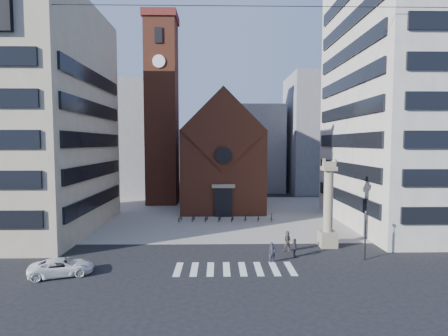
{
  "coord_description": "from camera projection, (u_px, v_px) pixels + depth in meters",
  "views": [
    {
      "loc": [
        -0.83,
        -30.53,
        10.15
      ],
      "look_at": [
        -0.09,
        8.0,
        7.41
      ],
      "focal_mm": 28.0,
      "sensor_mm": 36.0,
      "label": 1
    }
  ],
  "objects": [
    {
      "name": "scooter_4",
      "position": [
        232.0,
        218.0,
        45.16
      ],
      "size": [
        0.87,
        1.76,
        0.88
      ],
      "primitive_type": "imported",
      "rotation": [
        0.0,
        0.0,
        -0.17
      ],
      "color": "black",
      "rests_on": "piazza"
    },
    {
      "name": "piazza",
      "position": [
        223.0,
        214.0,
        50.13
      ],
      "size": [
        46.0,
        30.0,
        0.05
      ],
      "primitive_type": "cube",
      "color": "#9B948D",
      "rests_on": "ground"
    },
    {
      "name": "zebra_crossing",
      "position": [
        235.0,
        269.0,
        28.2
      ],
      "size": [
        10.2,
        3.2,
        0.01
      ],
      "primitive_type": null,
      "color": "white",
      "rests_on": "ground"
    },
    {
      "name": "pedestrian_0",
      "position": [
        272.0,
        252.0,
        29.73
      ],
      "size": [
        0.7,
        0.54,
        1.72
      ],
      "primitive_type": "imported",
      "rotation": [
        0.0,
        0.0,
        0.23
      ],
      "color": "#2C2736",
      "rests_on": "ground"
    },
    {
      "name": "bg_block_right",
      "position": [
        327.0,
        134.0,
        72.63
      ],
      "size": [
        16.0,
        14.0,
        24.0
      ],
      "primitive_type": "cube",
      "color": "gray",
      "rests_on": "ground"
    },
    {
      "name": "campanile",
      "position": [
        162.0,
        109.0,
        57.79
      ],
      "size": [
        5.5,
        5.5,
        31.2
      ],
      "color": "brown",
      "rests_on": "ground"
    },
    {
      "name": "scooter_3",
      "position": [
        219.0,
        218.0,
        45.13
      ],
      "size": [
        0.74,
        1.69,
        0.98
      ],
      "primitive_type": "imported",
      "rotation": [
        0.0,
        0.0,
        -0.17
      ],
      "color": "black",
      "rests_on": "piazza"
    },
    {
      "name": "scooter_2",
      "position": [
        206.0,
        218.0,
        45.1
      ],
      "size": [
        0.87,
        1.76,
        0.88
      ],
      "primitive_type": "imported",
      "rotation": [
        0.0,
        0.0,
        -0.17
      ],
      "color": "black",
      "rests_on": "piazza"
    },
    {
      "name": "building_left",
      "position": [
        14.0,
        118.0,
        39.77
      ],
      "size": [
        18.0,
        20.0,
        26.0
      ],
      "primitive_type": "cube",
      "color": "tan",
      "rests_on": "ground"
    },
    {
      "name": "white_car",
      "position": [
        62.0,
        267.0,
        26.83
      ],
      "size": [
        5.1,
        3.48,
        1.3
      ],
      "primitive_type": "imported",
      "rotation": [
        0.0,
        0.0,
        1.89
      ],
      "color": "white",
      "rests_on": "ground"
    },
    {
      "name": "scooter_1",
      "position": [
        193.0,
        218.0,
        45.06
      ],
      "size": [
        0.74,
        1.69,
        0.98
      ],
      "primitive_type": "imported",
      "rotation": [
        0.0,
        0.0,
        -0.17
      ],
      "color": "black",
      "rests_on": "piazza"
    },
    {
      "name": "building_right",
      "position": [
        421.0,
        95.0,
        42.47
      ],
      "size": [
        18.0,
        22.0,
        32.0
      ],
      "primitive_type": "cube",
      "color": "beige",
      "rests_on": "ground"
    },
    {
      "name": "lion_column",
      "position": [
        328.0,
        212.0,
        34.12
      ],
      "size": [
        1.63,
        1.6,
        8.68
      ],
      "color": "gray",
      "rests_on": "ground"
    },
    {
      "name": "bg_block_mid",
      "position": [
        249.0,
        149.0,
        75.53
      ],
      "size": [
        14.0,
        12.0,
        18.0
      ],
      "primitive_type": "cube",
      "color": "gray",
      "rests_on": "ground"
    },
    {
      "name": "traffic_light",
      "position": [
        365.0,
        234.0,
        30.25
      ],
      "size": [
        0.13,
        0.16,
        4.3
      ],
      "color": "black",
      "rests_on": "ground"
    },
    {
      "name": "scooter_5",
      "position": [
        245.0,
        217.0,
        45.19
      ],
      "size": [
        0.74,
        1.69,
        0.98
      ],
      "primitive_type": "imported",
      "rotation": [
        0.0,
        0.0,
        -0.17
      ],
      "color": "black",
      "rests_on": "piazza"
    },
    {
      "name": "church",
      "position": [
        223.0,
        157.0,
        55.58
      ],
      "size": [
        12.0,
        16.65,
        18.0
      ],
      "color": "brown",
      "rests_on": "ground"
    },
    {
      "name": "scooter_7",
      "position": [
        271.0,
        217.0,
        45.26
      ],
      "size": [
        0.74,
        1.69,
        0.98
      ],
      "primitive_type": "imported",
      "rotation": [
        0.0,
        0.0,
        -0.17
      ],
      "color": "black",
      "rests_on": "piazza"
    },
    {
      "name": "ground",
      "position": [
        227.0,
        257.0,
        31.18
      ],
      "size": [
        120.0,
        120.0,
        0.0
      ],
      "primitive_type": "plane",
      "color": "black",
      "rests_on": "ground"
    },
    {
      "name": "bg_block_left",
      "position": [
        122.0,
        139.0,
        69.91
      ],
      "size": [
        16.0,
        14.0,
        22.0
      ],
      "primitive_type": "cube",
      "color": "gray",
      "rests_on": "ground"
    },
    {
      "name": "pedestrian_2",
      "position": [
        295.0,
        248.0,
        31.07
      ],
      "size": [
        0.43,
        1.0,
        1.68
      ],
      "primitive_type": "imported",
      "rotation": [
        0.0,
        0.0,
        1.59
      ],
      "color": "#28262E",
      "rests_on": "ground"
    },
    {
      "name": "scooter_0",
      "position": [
        180.0,
        218.0,
        45.04
      ],
      "size": [
        0.87,
        1.76,
        0.88
      ],
      "primitive_type": "imported",
      "rotation": [
        0.0,
        0.0,
        -0.17
      ],
      "color": "black",
      "rests_on": "piazza"
    },
    {
      "name": "scooter_6",
      "position": [
        258.0,
        218.0,
        45.23
      ],
      "size": [
        0.87,
        1.76,
        0.88
      ],
      "primitive_type": "imported",
      "rotation": [
        0.0,
        0.0,
        -0.17
      ],
      "color": "black",
      "rests_on": "piazza"
    },
    {
      "name": "pedestrian_1",
      "position": [
        288.0,
        242.0,
        32.55
      ],
      "size": [
        1.05,
        0.87,
        1.97
      ],
      "primitive_type": "imported",
      "rotation": [
        0.0,
        0.0,
        -0.14
      ],
      "color": "#5F524C",
      "rests_on": "ground"
    }
  ]
}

